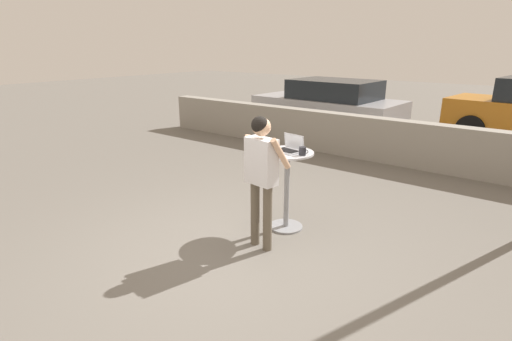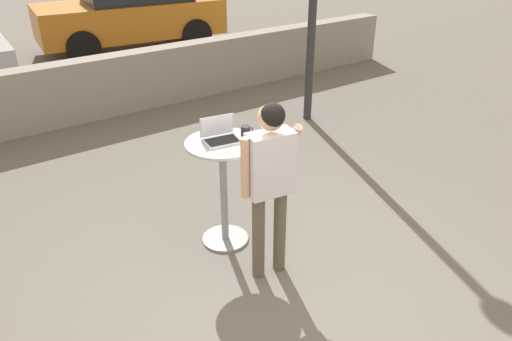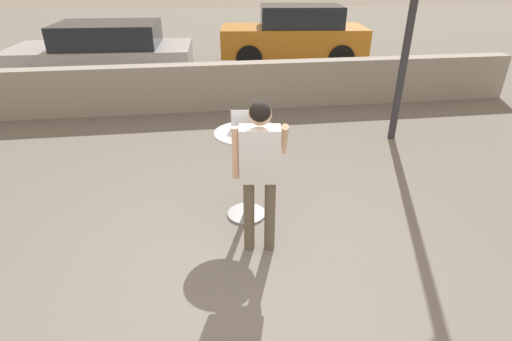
{
  "view_description": "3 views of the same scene",
  "coord_description": "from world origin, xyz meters",
  "views": [
    {
      "loc": [
        2.84,
        -3.13,
        2.39
      ],
      "look_at": [
        -0.1,
        0.65,
        0.87
      ],
      "focal_mm": 28.0,
      "sensor_mm": 36.0,
      "label": 1
    },
    {
      "loc": [
        -1.99,
        -2.45,
        2.94
      ],
      "look_at": [
        0.24,
        0.71,
        0.89
      ],
      "focal_mm": 35.0,
      "sensor_mm": 36.0,
      "label": 2
    },
    {
      "loc": [
        -0.34,
        -2.94,
        2.71
      ],
      "look_at": [
        0.15,
        0.52,
        0.87
      ],
      "focal_mm": 28.0,
      "sensor_mm": 36.0,
      "label": 3
    }
  ],
  "objects": [
    {
      "name": "ground_plane",
      "position": [
        0.0,
        0.0,
        0.0
      ],
      "size": [
        50.0,
        50.0,
        0.0
      ],
      "primitive_type": "plane",
      "color": "slate"
    },
    {
      "name": "parked_car_near_street",
      "position": [
        2.42,
        8.64,
        0.83
      ],
      "size": [
        4.22,
        2.14,
        1.63
      ],
      "color": "#B76B19",
      "rests_on": "ground_plane"
    },
    {
      "name": "standing_person",
      "position": [
        0.17,
        0.41,
        1.03
      ],
      "size": [
        0.55,
        0.33,
        1.63
      ],
      "color": "brown",
      "rests_on": "ground_plane"
    },
    {
      "name": "parked_car_further_down",
      "position": [
        -2.56,
        7.22,
        0.75
      ],
      "size": [
        4.27,
        2.15,
        1.44
      ],
      "color": "#9E9EA3",
      "rests_on": "ground_plane"
    },
    {
      "name": "coffee_mug",
      "position": [
        0.35,
        1.02,
        1.12
      ],
      "size": [
        0.13,
        0.09,
        0.11
      ],
      "color": "#232328",
      "rests_on": "cafe_table"
    },
    {
      "name": "pavement_kerb",
      "position": [
        0.0,
        5.01,
        0.46
      ],
      "size": [
        12.53,
        0.35,
        0.92
      ],
      "color": "gray",
      "rests_on": "ground_plane"
    },
    {
      "name": "cafe_table",
      "position": [
        0.11,
        1.05,
        0.69
      ],
      "size": [
        0.68,
        0.68,
        1.07
      ],
      "color": "gray",
      "rests_on": "ground_plane"
    },
    {
      "name": "laptop",
      "position": [
        0.11,
        1.08,
        1.11
      ],
      "size": [
        0.36,
        0.3,
        0.21
      ],
      "color": "#B7BABF",
      "rests_on": "cafe_table"
    }
  ]
}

